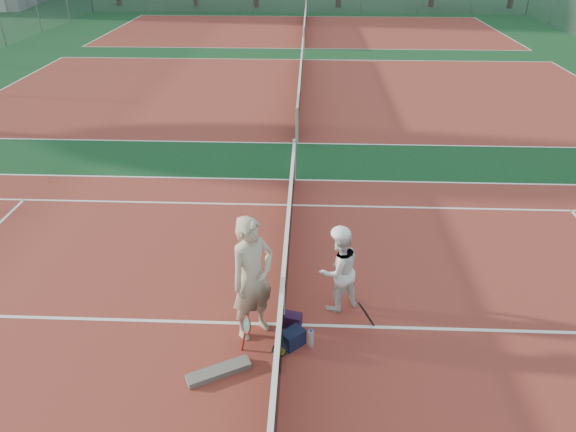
{
  "coord_description": "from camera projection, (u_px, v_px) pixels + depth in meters",
  "views": [
    {
      "loc": [
        0.34,
        -6.41,
        5.7
      ],
      "look_at": [
        0.0,
        1.76,
        1.05
      ],
      "focal_mm": 32.0,
      "sensor_mm": 36.0,
      "label": 1
    }
  ],
  "objects": [
    {
      "name": "racket_black_held",
      "position": [
        362.0,
        316.0,
        8.17
      ],
      "size": [
        0.4,
        0.37,
        0.54
      ],
      "primitive_type": null,
      "rotation": [
        0.0,
        0.0,
        3.54
      ],
      "color": "black",
      "rests_on": "ground"
    },
    {
      "name": "court_far_a",
      "position": [
        300.0,
        92.0,
        20.12
      ],
      "size": [
        23.77,
        10.97,
        0.01
      ],
      "primitive_type": "cube",
      "color": "maroon",
      "rests_on": "ground"
    },
    {
      "name": "net_main",
      "position": [
        283.0,
        300.0,
        8.15
      ],
      "size": [
        0.1,
        10.98,
        1.02
      ],
      "primitive_type": null,
      "color": "black",
      "rests_on": "ground"
    },
    {
      "name": "net_far_a",
      "position": [
        301.0,
        79.0,
        19.87
      ],
      "size": [
        0.1,
        10.98,
        1.02
      ],
      "primitive_type": null,
      "color": "black",
      "rests_on": "ground"
    },
    {
      "name": "sports_bag_purple",
      "position": [
        292.0,
        320.0,
        8.32
      ],
      "size": [
        0.33,
        0.26,
        0.23
      ],
      "primitive_type": "cube",
      "rotation": [
        0.0,
        0.0,
        -0.24
      ],
      "color": "#27102C",
      "rests_on": "ground"
    },
    {
      "name": "player_b",
      "position": [
        339.0,
        270.0,
        8.43
      ],
      "size": [
        0.92,
        0.86,
        1.51
      ],
      "primitive_type": "imported",
      "rotation": [
        0.0,
        0.0,
        3.67
      ],
      "color": "white",
      "rests_on": "ground"
    },
    {
      "name": "water_bottle",
      "position": [
        311.0,
        339.0,
        7.9
      ],
      "size": [
        0.09,
        0.09,
        0.3
      ],
      "primitive_type": "cylinder",
      "color": "#C3E1F7",
      "rests_on": "ground"
    },
    {
      "name": "racket_spare",
      "position": [
        280.0,
        350.0,
        7.88
      ],
      "size": [
        0.28,
        0.6,
        0.03
      ],
      "primitive_type": null,
      "rotation": [
        0.0,
        0.0,
        1.56
      ],
      "color": "black",
      "rests_on": "ground"
    },
    {
      "name": "ground",
      "position": [
        284.0,
        325.0,
        8.4
      ],
      "size": [
        130.0,
        130.0,
        0.0
      ],
      "primitive_type": "plane",
      "color": "#0F381A",
      "rests_on": "ground"
    },
    {
      "name": "net_cover_canvas",
      "position": [
        219.0,
        372.0,
        7.45
      ],
      "size": [
        0.94,
        0.63,
        0.1
      ],
      "primitive_type": "cube",
      "rotation": [
        0.0,
        0.0,
        0.49
      ],
      "color": "#5E5A55",
      "rests_on": "ground"
    },
    {
      "name": "racket_red",
      "position": [
        247.0,
        333.0,
        7.79
      ],
      "size": [
        0.28,
        0.31,
        0.59
      ],
      "primitive_type": null,
      "rotation": [
        0.0,
        0.0,
        0.58
      ],
      "color": "maroon",
      "rests_on": "ground"
    },
    {
      "name": "net_far_b",
      "position": [
        305.0,
        21.0,
        31.59
      ],
      "size": [
        0.1,
        10.98,
        1.02
      ],
      "primitive_type": null,
      "color": "black",
      "rests_on": "ground"
    },
    {
      "name": "court_main",
      "position": [
        284.0,
        325.0,
        8.4
      ],
      "size": [
        23.77,
        10.97,
        0.01
      ],
      "primitive_type": "cube",
      "color": "maroon",
      "rests_on": "ground"
    },
    {
      "name": "player_a",
      "position": [
        252.0,
        279.0,
        7.76
      ],
      "size": [
        0.9,
        0.88,
        2.09
      ],
      "primitive_type": "imported",
      "rotation": [
        0.0,
        0.0,
        0.75
      ],
      "color": "#B9AD8F",
      "rests_on": "ground"
    },
    {
      "name": "sports_bag_navy",
      "position": [
        293.0,
        338.0,
        7.93
      ],
      "size": [
        0.42,
        0.41,
        0.28
      ],
      "primitive_type": "cube",
      "rotation": [
        0.0,
        0.0,
        0.75
      ],
      "color": "black",
      "rests_on": "ground"
    },
    {
      "name": "court_far_b",
      "position": [
        305.0,
        30.0,
        31.84
      ],
      "size": [
        23.77,
        10.97,
        0.01
      ],
      "primitive_type": "cube",
      "color": "maroon",
      "rests_on": "ground"
    }
  ]
}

